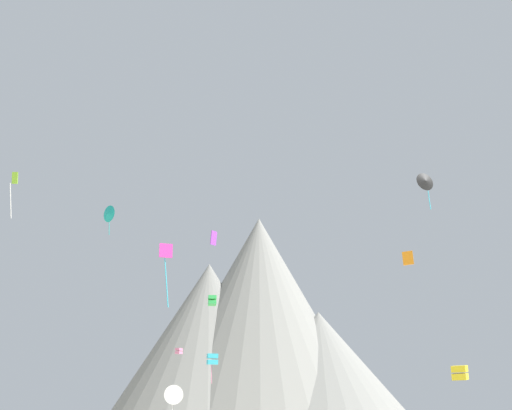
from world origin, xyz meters
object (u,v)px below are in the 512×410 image
kite_lime_high (14,184)px  kite_orange_mid (408,258)px  kite_white_low (174,396)px  kite_green_mid (212,301)px  kite_magenta_mid (166,259)px  kite_yellow_low (460,373)px  rock_massif (255,341)px  kite_teal_high (108,214)px  kite_violet_mid (214,238)px  kite_pink_low (179,351)px  kite_cyan_low (212,359)px  kite_black_high (425,181)px

kite_lime_high → kite_orange_mid: bearing=56.0°
kite_white_low → kite_green_mid: 14.98m
kite_magenta_mid → kite_yellow_low: (24.21, 4.71, -8.49)m
rock_massif → kite_yellow_low: 84.13m
kite_green_mid → kite_teal_high: (-14.73, 7.09, 13.10)m
kite_lime_high → kite_white_low: bearing=85.2°
kite_violet_mid → rock_massif: bearing=67.1°
kite_pink_low → kite_lime_high: 29.51m
kite_violet_mid → kite_teal_high: bearing=97.6°
rock_massif → kite_white_low: 66.84m
kite_magenta_mid → rock_massif: bearing=-65.0°
kite_orange_mid → kite_violet_mid: 17.25m
kite_teal_high → kite_pink_low: size_ratio=4.28×
kite_cyan_low → rock_massif: bearing=72.3°
kite_green_mid → kite_orange_mid: bearing=-61.8°
kite_orange_mid → kite_teal_high: bearing=20.6°
kite_white_low → kite_orange_mid: kite_orange_mid is taller
kite_green_mid → kite_orange_mid: kite_green_mid is taller
kite_pink_low → kite_cyan_low: size_ratio=0.27×
kite_yellow_low → kite_pink_low: bearing=-21.5°
kite_cyan_low → kite_green_mid: bearing=-101.4°
kite_magenta_mid → kite_pink_low: bearing=-56.2°
kite_yellow_low → kite_cyan_low: bearing=-24.5°
kite_orange_mid → kite_pink_low: 38.67m
kite_orange_mid → kite_lime_high: size_ratio=0.25×
kite_teal_high → kite_violet_mid: kite_teal_high is taller
rock_massif → kite_pink_low: size_ratio=82.24×
kite_teal_high → kite_lime_high: 20.47m
kite_yellow_low → kite_lime_high: bearing=11.2°
rock_massif → kite_violet_mid: 80.49m
rock_massif → kite_teal_high: rock_massif is taller
kite_pink_low → kite_violet_mid: 31.09m
kite_green_mid → kite_pink_low: 8.95m
kite_yellow_low → kite_lime_high: 49.98m
rock_massif → kite_lime_high: size_ratio=15.43×
kite_magenta_mid → kite_white_low: size_ratio=0.83×
kite_yellow_low → kite_orange_mid: size_ratio=1.24×
kite_green_mid → kite_pink_low: (-4.33, 5.51, -5.55)m
kite_magenta_mid → kite_lime_high: kite_lime_high is taller
rock_massif → kite_pink_low: 52.09m
kite_cyan_low → kite_lime_high: (-21.55, -15.35, 17.50)m
kite_white_low → kite_orange_mid: 29.50m
kite_orange_mid → kite_violet_mid: bearing=61.1°
kite_white_low → kite_cyan_low: kite_cyan_low is taller
kite_magenta_mid → kite_cyan_low: size_ratio=1.42×
rock_massif → kite_black_high: 77.84m
kite_green_mid → kite_lime_high: size_ratio=0.23×
kite_white_low → kite_green_mid: (3.53, 8.83, 11.57)m
rock_massif → kite_pink_low: (-10.87, -50.49, -6.77)m
kite_black_high → kite_magenta_mid: 28.50m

